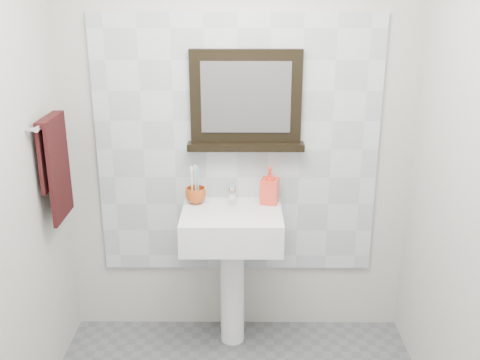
% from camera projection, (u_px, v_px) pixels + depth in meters
% --- Properties ---
extents(back_wall, '(2.00, 0.01, 2.50)m').
position_uv_depth(back_wall, '(237.00, 131.00, 3.17)').
color(back_wall, '#BAB8B1').
rests_on(back_wall, ground).
extents(splashback, '(1.60, 0.02, 1.50)m').
position_uv_depth(splashback, '(237.00, 149.00, 3.19)').
color(splashback, silver).
rests_on(splashback, back_wall).
extents(pedestal_sink, '(0.55, 0.44, 0.96)m').
position_uv_depth(pedestal_sink, '(232.00, 241.00, 3.14)').
color(pedestal_sink, white).
rests_on(pedestal_sink, ground).
extents(toothbrush_cup, '(0.12, 0.12, 0.09)m').
position_uv_depth(toothbrush_cup, '(196.00, 195.00, 3.18)').
color(toothbrush_cup, '#AD4614').
rests_on(toothbrush_cup, pedestal_sink).
extents(toothbrushes, '(0.05, 0.04, 0.21)m').
position_uv_depth(toothbrushes, '(195.00, 183.00, 3.15)').
color(toothbrushes, white).
rests_on(toothbrushes, toothbrush_cup).
extents(soap_dispenser, '(0.12, 0.12, 0.21)m').
position_uv_depth(soap_dispenser, '(270.00, 185.00, 3.16)').
color(soap_dispenser, red).
rests_on(soap_dispenser, pedestal_sink).
extents(framed_mirror, '(0.65, 0.11, 0.55)m').
position_uv_depth(framed_mirror, '(246.00, 103.00, 3.07)').
color(framed_mirror, black).
rests_on(framed_mirror, back_wall).
extents(towel_bar, '(0.07, 0.40, 0.03)m').
position_uv_depth(towel_bar, '(49.00, 120.00, 2.83)').
color(towel_bar, silver).
rests_on(towel_bar, left_wall).
extents(hand_towel, '(0.06, 0.30, 0.55)m').
position_uv_depth(hand_towel, '(55.00, 160.00, 2.90)').
color(hand_towel, black).
rests_on(hand_towel, towel_bar).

